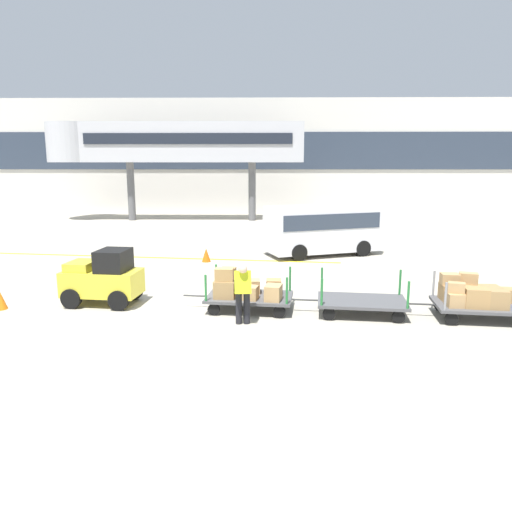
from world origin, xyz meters
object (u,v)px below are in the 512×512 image
at_px(baggage_cart_middle, 361,302).
at_px(safety_cone_near, 0,299).
at_px(baggage_cart_lead, 246,290).
at_px(baggage_handler, 243,291).
at_px(baggage_cart_tail, 476,297).
at_px(safety_cone_far, 206,255).
at_px(baggage_tug, 103,278).
at_px(shuttle_van, 323,226).

bearing_deg(baggage_cart_middle, safety_cone_near, 178.29).
relative_size(baggage_cart_lead, baggage_handler, 1.96).
height_order(baggage_cart_lead, safety_cone_near, baggage_cart_lead).
relative_size(baggage_cart_tail, safety_cone_near, 5.57).
height_order(baggage_handler, safety_cone_far, baggage_handler).
bearing_deg(baggage_cart_tail, safety_cone_near, 177.38).
bearing_deg(safety_cone_near, safety_cone_far, 52.83).
height_order(baggage_tug, baggage_cart_middle, baggage_tug).
height_order(baggage_cart_lead, safety_cone_far, baggage_cart_lead).
relative_size(baggage_cart_lead, safety_cone_near, 5.57).
xyz_separation_m(baggage_cart_tail, baggage_handler, (-5.97, -0.58, 0.29)).
distance_m(baggage_tug, safety_cone_near, 2.79).
xyz_separation_m(baggage_handler, safety_cone_near, (-6.71, 1.16, -0.59)).
bearing_deg(safety_cone_far, safety_cone_near, -127.17).
xyz_separation_m(baggage_cart_lead, baggage_cart_middle, (3.06, -0.34, -0.21)).
xyz_separation_m(baggage_tug, safety_cone_near, (-2.70, -0.54, -0.48)).
bearing_deg(baggage_cart_tail, baggage_cart_middle, 174.28).
distance_m(baggage_tug, baggage_cart_middle, 7.17).
relative_size(baggage_handler, shuttle_van, 0.30).
bearing_deg(baggage_cart_lead, baggage_tug, 173.01).
bearing_deg(baggage_handler, baggage_cart_tail, 5.56).
relative_size(shuttle_van, safety_cone_far, 9.38).
height_order(baggage_cart_middle, shuttle_van, shuttle_van).
bearing_deg(safety_cone_near, baggage_cart_lead, 0.37).
xyz_separation_m(baggage_cart_tail, shuttle_van, (-2.92, 8.64, 0.66)).
xyz_separation_m(baggage_cart_lead, safety_cone_far, (-1.84, 6.42, -0.28)).
height_order(baggage_handler, safety_cone_near, baggage_handler).
height_order(baggage_cart_lead, shuttle_van, shuttle_van).
distance_m(baggage_cart_lead, safety_cone_far, 6.68).
distance_m(baggage_cart_lead, baggage_handler, 1.24).
bearing_deg(baggage_tug, baggage_cart_tail, -6.40).
height_order(baggage_cart_tail, baggage_handler, baggage_handler).
relative_size(baggage_tug, baggage_cart_tail, 0.72).
bearing_deg(safety_cone_near, baggage_cart_middle, -1.71).
relative_size(baggage_cart_middle, shuttle_van, 0.59).
relative_size(baggage_cart_middle, safety_cone_near, 5.57).
xyz_separation_m(baggage_tug, baggage_handler, (4.01, -1.70, 0.11)).
bearing_deg(baggage_handler, safety_cone_far, 103.35).
xyz_separation_m(baggage_tug, baggage_cart_lead, (4.05, -0.50, -0.20)).
relative_size(safety_cone_near, safety_cone_far, 1.00).
xyz_separation_m(baggage_cart_middle, baggage_cart_tail, (2.87, -0.29, 0.23)).
height_order(baggage_tug, safety_cone_far, baggage_tug).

